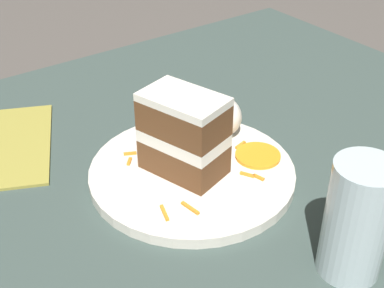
# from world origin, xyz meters

# --- Properties ---
(ground_plane) EXTENTS (6.00, 6.00, 0.00)m
(ground_plane) POSITION_xyz_m (0.00, 0.00, 0.00)
(ground_plane) COLOR #4C4742
(ground_plane) RESTS_ON ground
(dining_table) EXTENTS (0.94, 1.01, 0.02)m
(dining_table) POSITION_xyz_m (0.00, 0.00, 0.01)
(dining_table) COLOR #384742
(dining_table) RESTS_ON ground
(plate) EXTENTS (0.26, 0.26, 0.01)m
(plate) POSITION_xyz_m (-0.05, -0.02, 0.03)
(plate) COLOR silver
(plate) RESTS_ON dining_table
(cake_slice) EXTENTS (0.11, 0.09, 0.10)m
(cake_slice) POSITION_xyz_m (-0.06, -0.03, 0.09)
(cake_slice) COLOR brown
(cake_slice) RESTS_ON plate
(cream_dollop) EXTENTS (0.06, 0.05, 0.06)m
(cream_dollop) POSITION_xyz_m (-0.10, 0.06, 0.06)
(cream_dollop) COLOR white
(cream_dollop) RESTS_ON plate
(orange_garnish) EXTENTS (0.06, 0.06, 0.00)m
(orange_garnish) POSITION_xyz_m (-0.02, 0.06, 0.04)
(orange_garnish) COLOR orange
(orange_garnish) RESTS_ON plate
(carrot_shreds_scatter) EXTENTS (0.16, 0.18, 0.00)m
(carrot_shreds_scatter) POSITION_xyz_m (-0.05, -0.03, 0.04)
(carrot_shreds_scatter) COLOR orange
(carrot_shreds_scatter) RESTS_ON plate
(drinking_glass) EXTENTS (0.06, 0.06, 0.13)m
(drinking_glass) POSITION_xyz_m (0.17, 0.02, 0.08)
(drinking_glass) COLOR silver
(drinking_glass) RESTS_ON dining_table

